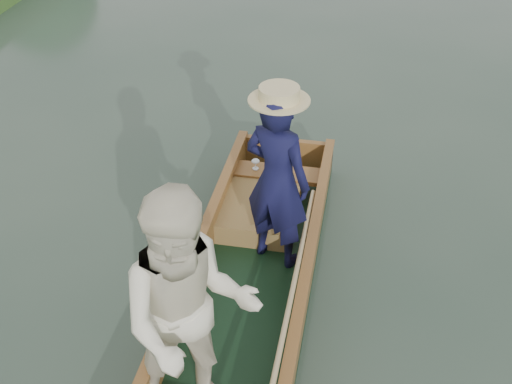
# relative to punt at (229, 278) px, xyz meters

# --- Properties ---
(ground) EXTENTS (120.00, 120.00, 0.00)m
(ground) POSITION_rel_punt_xyz_m (0.04, 0.31, -0.76)
(ground) COLOR #283D30
(ground) RESTS_ON ground
(punt) EXTENTS (1.28, 5.00, 2.08)m
(punt) POSITION_rel_punt_xyz_m (0.00, 0.00, 0.00)
(punt) COLOR black
(punt) RESTS_ON ground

